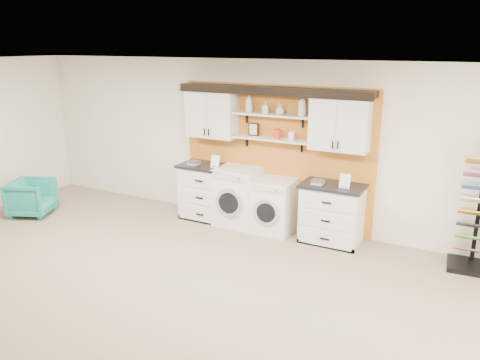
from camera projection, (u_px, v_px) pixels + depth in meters
The scene contains 22 objects.
floor at pixel (121, 347), 4.88m from camera, with size 10.00×10.00×0.00m, color gray.
ceiling at pixel (98, 73), 4.09m from camera, with size 10.00×10.00×0.00m, color white.
wall_back at pixel (276, 145), 7.89m from camera, with size 10.00×10.00×0.00m, color silver.
accent_panel at pixel (275, 157), 7.91m from camera, with size 3.40×0.07×2.40m, color #C06B20.
upper_cabinet_left at pixel (212, 113), 8.08m from camera, with size 0.90×0.35×0.84m.
upper_cabinet_right at pixel (340, 123), 7.07m from camera, with size 0.90×0.35×0.84m.
shelf_lower at pixel (271, 139), 7.68m from camera, with size 1.32×0.28×0.03m, color silver.
shelf_upper at pixel (272, 115), 7.57m from camera, with size 1.32×0.28×0.03m, color silver.
crown_molding at pixel (273, 90), 7.46m from camera, with size 3.30×0.41×0.13m.
picture_frame at pixel (253, 129), 7.84m from camera, with size 0.18×0.02×0.22m.
canister_red at pixel (277, 134), 7.61m from camera, with size 0.11×0.11×0.16m, color red.
canister_cream at pixel (291, 136), 7.50m from camera, with size 0.10×0.10×0.14m, color silver.
base_cabinet_left at pixel (209, 192), 8.34m from camera, with size 1.01×0.66×0.99m.
base_cabinet_right at pixel (332, 213), 7.34m from camera, with size 0.97×0.66×0.95m.
washer at pixel (238, 196), 8.07m from camera, with size 0.72×0.71×1.00m.
dryer at pixel (274, 206), 7.78m from camera, with size 0.64×0.71×0.89m.
sample_rack at pixel (477, 231), 6.44m from camera, with size 0.67×0.57×1.77m.
armchair at pixel (32, 198), 8.56m from camera, with size 0.70×0.72×0.65m, color #1B897B.
soap_bottle_a at pixel (249, 103), 7.70m from camera, with size 0.12×0.12×0.31m, color silver.
soap_bottle_b at pixel (266, 107), 7.58m from camera, with size 0.09×0.09×0.20m, color silver.
soap_bottle_c at pixel (280, 109), 7.47m from camera, with size 0.14×0.14×0.18m, color silver.
soap_bottle_d at pixel (302, 105), 7.28m from camera, with size 0.13×0.13×0.34m, color silver.
Camera 1 is at (3.05, -3.13, 3.05)m, focal length 35.00 mm.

